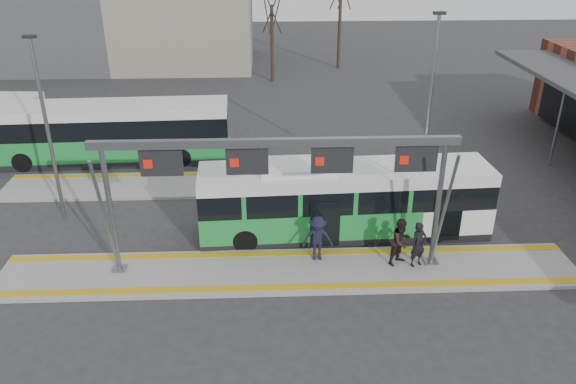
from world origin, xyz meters
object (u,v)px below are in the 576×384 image
Objects in this scene: gantry at (280,167)px; hero_bus at (344,201)px; passenger_c at (318,238)px; passenger_a at (418,245)px; passenger_b at (401,241)px.

gantry is 1.07× the size of hero_bus.
hero_bus is at bearing 59.91° from passenger_c.
passenger_a is (5.24, -0.13, -3.24)m from gantry.
gantry reaches higher than passenger_c.
gantry is 6.84× the size of passenger_b.
passenger_a is (2.49, -2.87, -0.46)m from hero_bus.
passenger_b reaches higher than passenger_a.
hero_bus reaches higher than passenger_b.
passenger_b is (4.61, 0.06, -3.20)m from gantry.
hero_bus is 2.66m from passenger_c.
hero_bus is 6.69× the size of passenger_a.
gantry is at bearing 154.74° from passenger_a.
hero_bus is 3.82m from passenger_a.
passenger_a is at bearing -52.87° from passenger_b.
passenger_a is at bearing -51.59° from hero_bus.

